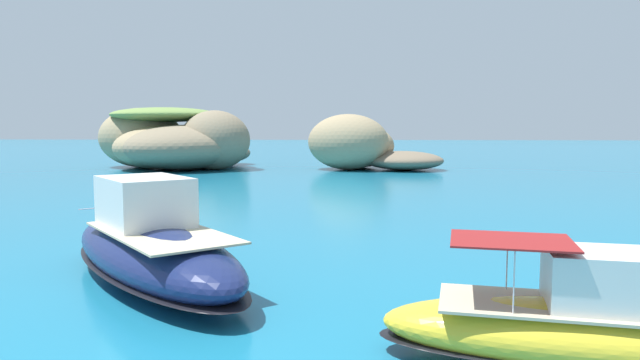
# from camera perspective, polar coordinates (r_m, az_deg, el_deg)

# --- Properties ---
(islet_large) EXTENTS (22.06, 22.08, 7.04)m
(islet_large) POSITION_cam_1_polar(r_m,az_deg,el_deg) (68.21, -14.14, 3.68)
(islet_large) COLOR #9E8966
(islet_large) RESTS_ON ground
(islet_small) EXTENTS (18.14, 15.14, 6.20)m
(islet_small) POSITION_cam_1_polar(r_m,az_deg,el_deg) (65.42, 4.14, 3.34)
(islet_small) COLOR #9E8966
(islet_small) RESTS_ON ground
(motorboat_yellow) EXTENTS (8.45, 3.88, 2.55)m
(motorboat_yellow) POSITION_cam_1_polar(r_m,az_deg,el_deg) (12.96, 24.72, -13.27)
(motorboat_yellow) COLOR yellow
(motorboat_yellow) RESTS_ON ground
(motorboat_navy) EXTENTS (9.58, 10.68, 3.26)m
(motorboat_navy) POSITION_cam_1_polar(r_m,az_deg,el_deg) (18.67, -16.40, -6.47)
(motorboat_navy) COLOR navy
(motorboat_navy) RESTS_ON ground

